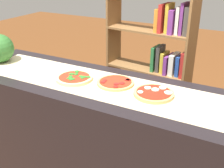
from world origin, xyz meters
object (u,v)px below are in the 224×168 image
(pizza_spinach_0, at_px, (74,78))
(pizza_pepperoni_1, at_px, (115,83))
(pizza_mozzarella_2, at_px, (154,93))
(bookshelf, at_px, (158,74))

(pizza_spinach_0, bearing_deg, pizza_pepperoni_1, 13.58)
(pizza_spinach_0, xyz_separation_m, pizza_mozzarella_2, (0.55, 0.03, -0.00))
(bookshelf, bearing_deg, pizza_mozzarella_2, -73.19)
(pizza_pepperoni_1, distance_m, pizza_mozzarella_2, 0.28)
(pizza_pepperoni_1, height_order, pizza_mozzarella_2, pizza_mozzarella_2)
(pizza_spinach_0, height_order, bookshelf, bookshelf)
(pizza_pepperoni_1, distance_m, bookshelf, 0.87)
(bookshelf, bearing_deg, pizza_spinach_0, -107.68)
(pizza_spinach_0, distance_m, pizza_mozzarella_2, 0.55)
(pizza_spinach_0, height_order, pizza_mozzarella_2, same)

